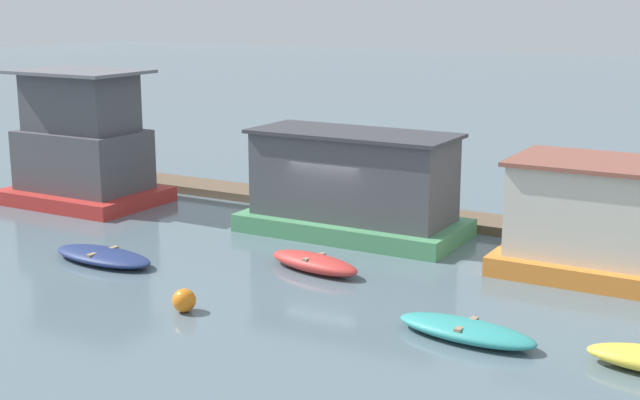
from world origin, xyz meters
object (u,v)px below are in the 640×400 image
at_px(houseboat_orange, 608,221).
at_px(dinghy_teal, 466,331).
at_px(houseboat_red, 83,146).
at_px(buoy_orange, 184,300).
at_px(dinghy_red, 314,263).
at_px(dinghy_navy, 103,256).
at_px(mooring_post_near_right, 319,190).
at_px(houseboat_green, 353,187).

bearing_deg(houseboat_orange, dinghy_teal, -103.53).
relative_size(houseboat_red, buoy_orange, 9.43).
xyz_separation_m(houseboat_red, dinghy_red, (11.98, -3.25, -1.91)).
relative_size(dinghy_navy, mooring_post_near_right, 1.99).
bearing_deg(houseboat_green, dinghy_teal, -46.55).
bearing_deg(dinghy_teal, buoy_orange, -165.48).
height_order(dinghy_red, buoy_orange, buoy_orange).
height_order(houseboat_red, dinghy_navy, houseboat_red).
height_order(houseboat_orange, buoy_orange, houseboat_orange).
bearing_deg(houseboat_red, houseboat_green, 4.94).
bearing_deg(dinghy_red, houseboat_orange, 28.15).
bearing_deg(mooring_post_near_right, buoy_orange, -78.31).
distance_m(houseboat_red, dinghy_teal, 18.72).
relative_size(dinghy_red, dinghy_teal, 0.92).
height_order(houseboat_orange, dinghy_red, houseboat_orange).
bearing_deg(houseboat_green, buoy_orange, -90.79).
bearing_deg(dinghy_navy, houseboat_green, 53.49).
height_order(houseboat_orange, dinghy_navy, houseboat_orange).
relative_size(houseboat_green, dinghy_teal, 2.13).
bearing_deg(buoy_orange, dinghy_red, 76.35).
bearing_deg(dinghy_teal, houseboat_green, 133.45).
bearing_deg(dinghy_navy, mooring_post_near_right, 72.97).
bearing_deg(mooring_post_near_right, houseboat_red, -162.54).
height_order(houseboat_green, dinghy_red, houseboat_green).
bearing_deg(dinghy_red, mooring_post_near_right, 118.65).
height_order(dinghy_teal, mooring_post_near_right, mooring_post_near_right).
distance_m(houseboat_red, houseboat_green, 11.06).
height_order(houseboat_red, houseboat_green, houseboat_red).
distance_m(houseboat_orange, mooring_post_near_right, 10.73).
xyz_separation_m(houseboat_red, buoy_orange, (10.89, -7.77, -1.86)).
distance_m(mooring_post_near_right, buoy_orange, 10.75).
relative_size(houseboat_orange, dinghy_red, 1.82).
xyz_separation_m(dinghy_navy, buoy_orange, (4.73, -2.16, 0.10)).
height_order(houseboat_green, buoy_orange, houseboat_green).
bearing_deg(dinghy_red, dinghy_teal, -26.23).
xyz_separation_m(dinghy_navy, dinghy_red, (5.83, 2.36, 0.05)).
distance_m(houseboat_green, dinghy_teal, 9.71).
xyz_separation_m(dinghy_navy, dinghy_teal, (11.46, -0.42, 0.02)).
height_order(dinghy_navy, dinghy_red, dinghy_red).
bearing_deg(houseboat_green, houseboat_orange, -2.31).
bearing_deg(houseboat_green, dinghy_navy, -126.51).
relative_size(houseboat_red, dinghy_teal, 1.62).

